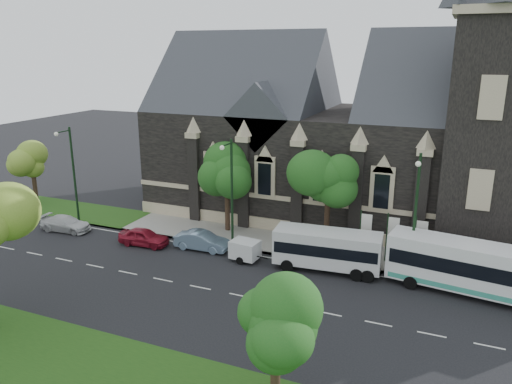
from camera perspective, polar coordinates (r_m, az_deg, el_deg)
The scene contains 19 objects.
ground at distance 33.26m, azimuth -1.83°, elevation -11.89°, with size 160.00×160.00×0.00m, color black.
sidewalk at distance 41.24m, azimuth 3.66°, elevation -6.04°, with size 80.00×5.00×0.15m, color gray.
museum at distance 46.60m, azimuth 13.64°, elevation 6.49°, with size 40.00×17.70×29.90m.
tree_park_east at distance 21.43m, azimuth 2.95°, elevation -14.81°, with size 3.40×3.40×6.28m.
tree_walk_right at distance 39.69m, azimuth 8.77°, elevation 1.65°, with size 4.08×4.08×7.80m.
tree_walk_left at distance 42.67m, azimuth -3.05°, elevation 2.72°, with size 3.91×3.91×7.64m.
tree_walk_far at distance 55.54m, azimuth -24.27°, elevation 3.29°, with size 3.40×3.40×6.28m.
street_lamp_near at distance 35.43m, azimuth 17.96°, elevation -1.93°, with size 0.36×1.88×9.00m.
street_lamp_mid at distance 38.92m, azimuth -2.94°, elevation 0.45°, with size 0.36×1.88×9.00m.
street_lamp_far at distance 47.86m, azimuth -20.52°, elevation 2.43°, with size 0.36×1.88×9.00m.
banner_flag_left at distance 38.51m, azimuth 12.37°, elevation -4.36°, with size 0.90×0.10×4.00m.
banner_flag_center at distance 38.26m, azimuth 15.32°, elevation -4.71°, with size 0.90×0.10×4.00m.
banner_flag_right at distance 38.10m, azimuth 18.31°, elevation -5.05°, with size 0.90×0.10×4.00m.
tour_coach at distance 35.50m, azimuth 24.81°, elevation -8.16°, with size 12.29×4.16×3.52m.
shuttle_bus at distance 36.52m, azimuth 8.27°, elevation -6.42°, with size 7.89×3.27×2.97m.
box_trailer at distance 37.93m, azimuth -1.28°, elevation -6.67°, with size 3.10×1.83×1.62m.
sedan at distance 40.29m, azimuth -6.28°, elevation -5.63°, with size 1.58×4.54×1.49m, color #7691AB.
car_far_red at distance 41.95m, azimuth -12.85°, elevation -5.09°, with size 1.70×4.23×1.44m, color maroon.
car_far_white at distance 47.26m, azimuth -21.17°, elevation -3.43°, with size 1.88×4.63×1.34m, color silver.
Camera 1 is at (12.26, -26.66, 15.65)m, focal length 34.58 mm.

